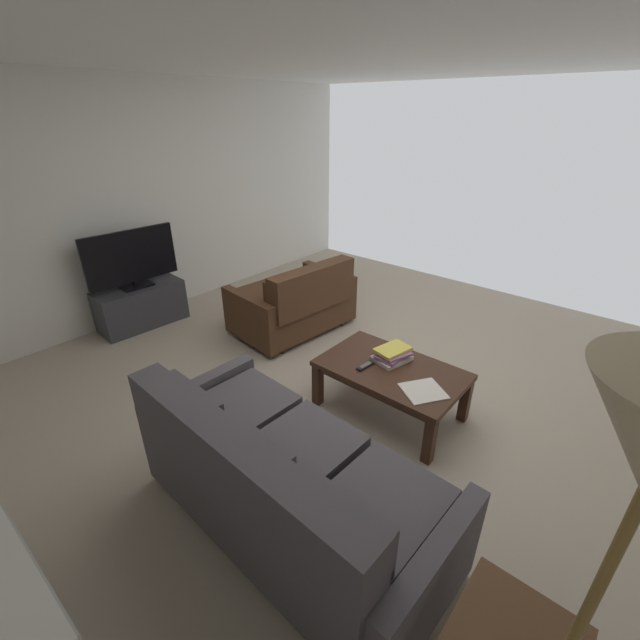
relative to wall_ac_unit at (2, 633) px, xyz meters
name	(u,v)px	position (x,y,z in m)	size (l,w,h in m)	color
ground_plane	(373,386)	(0.69, -2.72, -1.06)	(5.93, 5.80, 0.01)	tan
wall_right	(167,199)	(3.65, -2.72, 0.21)	(0.12, 5.80, 2.54)	silver
ceiling_slab	(396,47)	(0.69, -2.72, 1.48)	(5.93, 5.80, 0.01)	white
wall_ac_unit	(2,633)	(0.00, 0.00, 0.00)	(0.55, 0.23, 0.36)	silver
sofa_main	(282,483)	(0.27, -1.19, -0.68)	(1.86, 0.92, 0.89)	black
loveseat_near	(296,302)	(1.93, -3.04, -0.72)	(0.92, 1.31, 0.80)	black
coffee_table	(391,375)	(0.39, -2.50, -0.71)	(1.09, 0.67, 0.42)	#3D2316
tv_stand	(141,306)	(3.34, -2.02, -0.83)	(0.44, 0.94, 0.46)	#38383D
flat_tv	(131,258)	(3.33, -2.02, -0.27)	(0.22, 0.97, 0.62)	black
book_stack	(392,354)	(0.46, -2.61, -0.60)	(0.28, 0.32, 0.10)	silver
tv_remote	(365,366)	(0.55, -2.38, -0.63)	(0.06, 0.16, 0.02)	black
loose_magazine	(423,391)	(0.06, -2.38, -0.64)	(0.26, 0.28, 0.01)	silver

